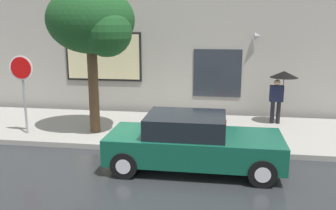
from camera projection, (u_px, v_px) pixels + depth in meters
ground_plane at (137, 165)px, 9.26m from camera, size 60.00×60.00×0.00m
sidewalk at (158, 129)px, 12.14m from camera, size 20.00×4.00×0.15m
building_facade at (168, 25)px, 13.79m from camera, size 20.00×0.67×7.00m
parked_car at (192, 143)px, 8.91m from camera, size 4.24×1.83×1.38m
fire_hydrant at (222, 130)px, 10.51m from camera, size 0.30×0.44×0.75m
pedestrian_with_umbrella at (281, 82)px, 12.27m from camera, size 0.94×0.94×1.83m
street_tree at (94, 23)px, 10.81m from camera, size 2.69×2.29×4.50m
stop_sign at (22, 79)px, 11.06m from camera, size 0.76×0.10×2.46m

